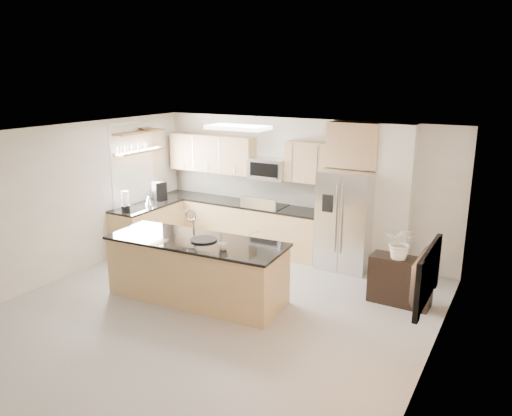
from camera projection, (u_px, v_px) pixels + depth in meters
The scene contains 26 objects.
floor at pixel (205, 318), 7.17m from camera, with size 6.50×6.50×0.00m, color #9B9893.
ceiling at pixel (200, 137), 6.49m from camera, with size 6.00×6.50×0.02m, color silver.
wall_back at pixel (301, 187), 9.56m from camera, with size 6.00×0.02×2.60m, color beige.
wall_left at pixel (54, 205), 8.25m from camera, with size 0.02×6.50×2.60m, color beige.
wall_right at pixel (429, 273), 5.41m from camera, with size 0.02×6.50×2.60m, color beige.
back_counter at pixel (238, 223), 10.09m from camera, with size 3.55×0.66×1.44m.
left_counter at pixel (148, 227), 9.87m from camera, with size 0.66×1.50×0.92m.
range at pixel (265, 228), 9.79m from camera, with size 0.76×0.64×1.14m.
upper_cabinets at pixel (238, 156), 9.91m from camera, with size 3.50×0.33×0.75m.
microwave at pixel (269, 169), 9.59m from camera, with size 0.76×0.40×0.40m.
refrigerator at pixel (346, 220), 8.85m from camera, with size 0.92×0.78×1.78m.
partition_column at pixel (394, 200), 8.57m from camera, with size 0.60×0.30×2.60m, color silver.
window at pixel (132, 167), 9.71m from camera, with size 0.04×1.15×1.65m.
shelf_lower at pixel (140, 151), 9.65m from camera, with size 0.30×1.20×0.04m, color brown.
shelf_upper at pixel (139, 132), 9.56m from camera, with size 0.30×1.20×0.04m, color brown.
ceiling_fixture at pixel (238, 127), 8.04m from camera, with size 1.00×0.50×0.06m, color white.
island at pixel (197, 269), 7.68m from camera, with size 2.83×1.18×1.38m.
credenza at pixel (400, 281), 7.54m from camera, with size 0.92×0.38×0.73m, color black.
cup at pixel (223, 246), 7.12m from camera, with size 0.14×0.14×0.11m, color white.
platter at pixel (204, 240), 7.53m from camera, with size 0.41×0.41×0.02m, color black.
blender at pixel (125, 203), 9.24m from camera, with size 0.17×0.17×0.39m.
kettle at pixel (149, 200), 9.72m from camera, with size 0.18×0.18×0.23m.
coffee_maker at pixel (159, 191), 10.08m from camera, with size 0.28×0.30×0.37m.
bowl at pixel (145, 128), 9.70m from camera, with size 0.32×0.32×0.08m, color silver.
flower_vase at pixel (402, 234), 7.32m from camera, with size 0.69×0.60×0.77m, color silver.
television at pixel (417, 274), 5.27m from camera, with size 1.08×0.14×0.62m, color black.
Camera 1 is at (3.84, -5.31, 3.38)m, focal length 35.00 mm.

